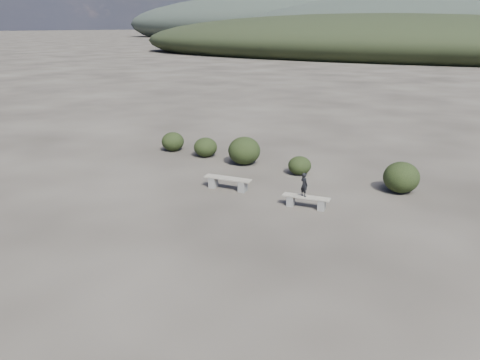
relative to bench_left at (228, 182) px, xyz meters
The scene contains 9 objects.
ground 5.28m from the bench_left, 74.27° to the right, with size 1200.00×1200.00×0.00m, color #2B2621.
bench_left is the anchor object (origin of this frame).
bench_right 3.48m from the bench_left, ahead, with size 1.74×0.64×0.43m.
seated_person 3.43m from the bench_left, ahead, with size 0.32×0.21×0.87m, color black.
shrub_a 5.10m from the bench_left, 135.76° to the left, with size 1.17×1.17×0.95m, color black.
shrub_b 3.70m from the bench_left, 111.02° to the left, with size 1.51×1.51×1.30m, color black.
shrub_c 3.68m from the bench_left, 64.43° to the left, with size 1.01×1.01×0.81m, color black.
shrub_d 6.79m from the bench_left, 29.02° to the left, with size 1.39×1.39×1.21m, color black.
shrub_f 6.79m from the bench_left, 148.13° to the left, with size 1.16×1.16×0.98m, color black.
Camera 1 is at (8.28, -9.64, 6.21)m, focal length 35.00 mm.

